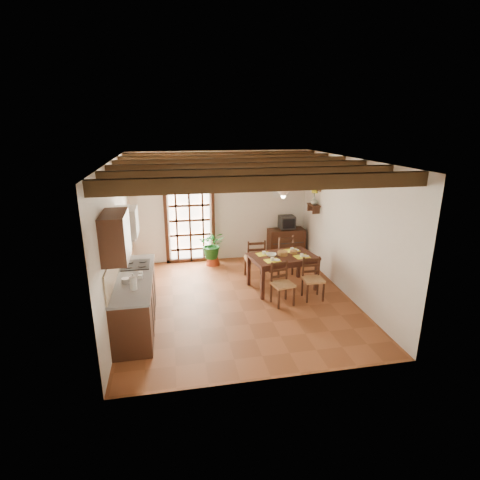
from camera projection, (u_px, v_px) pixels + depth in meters
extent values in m
plane|color=brown|center=(239.00, 300.00, 7.59)|extent=(5.00, 5.00, 0.00)
cube|color=silver|center=(221.00, 207.00, 9.52)|extent=(4.50, 0.02, 2.80)
cube|color=silver|center=(274.00, 287.00, 4.83)|extent=(4.50, 0.02, 2.80)
cube|color=silver|center=(117.00, 240.00, 6.77)|extent=(0.02, 5.00, 2.80)
cube|color=silver|center=(348.00, 228.00, 7.57)|extent=(0.02, 5.00, 2.80)
cube|color=white|center=(239.00, 160.00, 6.75)|extent=(4.50, 5.00, 0.02)
cube|color=black|center=(269.00, 183.00, 4.82)|extent=(4.50, 0.14, 0.20)
cube|color=black|center=(254.00, 175.00, 5.61)|extent=(4.50, 0.14, 0.20)
cube|color=black|center=(243.00, 168.00, 6.39)|extent=(4.50, 0.14, 0.20)
cube|color=black|center=(235.00, 164.00, 7.18)|extent=(4.50, 0.14, 0.20)
cube|color=black|center=(228.00, 160.00, 7.97)|extent=(4.50, 0.14, 0.20)
cube|color=black|center=(222.00, 156.00, 8.76)|extent=(4.50, 0.14, 0.20)
cube|color=white|center=(190.00, 220.00, 9.45)|extent=(1.01, 0.02, 2.11)
cube|color=#331A10|center=(188.00, 175.00, 9.07)|extent=(1.26, 0.10, 0.08)
cube|color=#331A10|center=(166.00, 221.00, 9.30)|extent=(0.08, 0.10, 2.28)
cube|color=#331A10|center=(213.00, 219.00, 9.51)|extent=(0.08, 0.10, 2.28)
cube|color=#331A10|center=(190.00, 220.00, 9.39)|extent=(1.01, 0.03, 2.02)
cube|color=#331A10|center=(136.00, 302.00, 6.54)|extent=(0.60, 2.20, 0.88)
cube|color=slate|center=(134.00, 278.00, 6.41)|extent=(0.64, 2.25, 0.04)
cube|color=tan|center=(115.00, 266.00, 6.29)|extent=(0.02, 2.20, 0.50)
cube|color=#331A10|center=(115.00, 237.00, 5.45)|extent=(0.35, 0.80, 0.70)
cube|color=white|center=(126.00, 222.00, 6.65)|extent=(0.38, 0.60, 0.50)
cube|color=silver|center=(128.00, 236.00, 6.73)|extent=(0.32, 0.55, 0.04)
cube|color=black|center=(136.00, 265.00, 6.92)|extent=(0.50, 0.55, 0.02)
cylinder|color=white|center=(133.00, 283.00, 5.86)|extent=(0.11, 0.11, 0.24)
cylinder|color=silver|center=(126.00, 281.00, 6.14)|extent=(0.14, 0.14, 0.10)
cube|color=#381A12|center=(283.00, 257.00, 7.96)|extent=(1.49, 1.10, 0.05)
cube|color=#381A12|center=(282.00, 260.00, 7.99)|extent=(1.35, 0.99, 0.10)
cube|color=#381A12|center=(299.00, 263.00, 8.62)|extent=(0.08, 0.08, 0.69)
cube|color=#381A12|center=(249.00, 270.00, 8.20)|extent=(0.08, 0.08, 0.69)
cube|color=#381A12|center=(316.00, 275.00, 7.94)|extent=(0.08, 0.08, 0.69)
cube|color=#381A12|center=(263.00, 284.00, 7.52)|extent=(0.08, 0.08, 0.69)
cube|color=#AB7949|center=(283.00, 284.00, 7.30)|extent=(0.46, 0.45, 0.05)
cube|color=#331A10|center=(279.00, 271.00, 7.38)|extent=(0.39, 0.12, 0.43)
cube|color=#331A10|center=(282.00, 294.00, 7.36)|extent=(0.44, 0.42, 0.42)
cube|color=#AB7949|center=(313.00, 280.00, 7.53)|extent=(0.40, 0.38, 0.05)
cube|color=#331A10|center=(311.00, 267.00, 7.62)|extent=(0.39, 0.04, 0.43)
cube|color=#331A10|center=(313.00, 289.00, 7.59)|extent=(0.38, 0.36, 0.42)
cube|color=#AB7949|center=(255.00, 259.00, 8.56)|extent=(0.45, 0.43, 0.05)
cube|color=#331A10|center=(256.00, 251.00, 8.32)|extent=(0.44, 0.05, 0.48)
cube|color=#331A10|center=(255.00, 268.00, 8.63)|extent=(0.43, 0.41, 0.47)
cube|color=#AB7949|center=(281.00, 254.00, 8.78)|extent=(0.56, 0.55, 0.05)
cube|color=#331A10|center=(286.00, 247.00, 8.56)|extent=(0.44, 0.18, 0.50)
cube|color=#331A10|center=(281.00, 264.00, 8.86)|extent=(0.54, 0.52, 0.48)
cube|color=yellow|center=(270.00, 261.00, 7.70)|extent=(0.31, 0.23, 0.01)
cube|color=yellow|center=(301.00, 258.00, 7.82)|extent=(0.31, 0.23, 0.01)
cube|color=yellow|center=(264.00, 254.00, 8.10)|extent=(0.31, 0.23, 0.01)
cube|color=yellow|center=(295.00, 252.00, 8.22)|extent=(0.31, 0.23, 0.01)
cylinder|color=olive|center=(283.00, 254.00, 7.95)|extent=(0.21, 0.21, 0.09)
imported|color=white|center=(271.00, 255.00, 7.91)|extent=(0.26, 0.26, 0.05)
cube|color=#331A10|center=(286.00, 244.00, 9.86)|extent=(0.95, 0.44, 0.80)
cube|color=black|center=(287.00, 222.00, 9.68)|extent=(0.38, 0.35, 0.33)
cube|color=black|center=(289.00, 224.00, 9.52)|extent=(0.31, 0.02, 0.25)
cube|color=white|center=(278.00, 191.00, 9.66)|extent=(0.25, 0.03, 0.32)
cone|color=maroon|center=(213.00, 261.00, 9.46)|extent=(0.35, 0.35, 0.21)
imported|color=#144C19|center=(212.00, 243.00, 9.32)|extent=(1.87, 1.68, 1.85)
cube|color=#331A10|center=(314.00, 205.00, 9.01)|extent=(0.20, 0.42, 0.03)
cube|color=#331A10|center=(316.00, 210.00, 8.88)|extent=(0.18, 0.03, 0.18)
cube|color=#331A10|center=(311.00, 207.00, 9.20)|extent=(0.18, 0.03, 0.18)
imported|color=#B2BFB2|center=(314.00, 201.00, 8.98)|extent=(0.15, 0.15, 0.15)
sphere|color=yellow|center=(314.00, 192.00, 8.92)|extent=(0.14, 0.14, 0.14)
cylinder|color=#144C19|center=(314.00, 198.00, 8.96)|extent=(0.01, 0.01, 0.28)
cube|color=brown|center=(318.00, 184.00, 8.88)|extent=(0.03, 0.32, 0.32)
cube|color=#C3B292|center=(318.00, 184.00, 8.87)|extent=(0.01, 0.26, 0.26)
cylinder|color=black|center=(284.00, 174.00, 7.54)|extent=(0.01, 0.01, 0.70)
cone|color=#FBE2CA|center=(283.00, 192.00, 7.65)|extent=(0.36, 0.36, 0.14)
sphere|color=#FFD88C|center=(283.00, 196.00, 7.68)|extent=(0.09, 0.09, 0.09)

